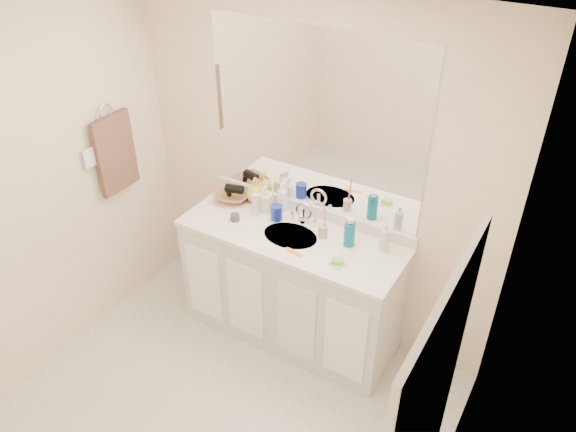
# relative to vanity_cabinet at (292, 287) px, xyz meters

# --- Properties ---
(ceiling) EXTENTS (2.60, 2.60, 0.02)m
(ceiling) POSITION_rel_vanity_cabinet_xyz_m (0.00, -1.02, 1.97)
(ceiling) COLOR white
(ceiling) RESTS_ON wall_back
(wall_back) EXTENTS (2.60, 0.02, 2.40)m
(wall_back) POSITION_rel_vanity_cabinet_xyz_m (0.00, 0.28, 0.77)
(wall_back) COLOR #FEE5C6
(wall_back) RESTS_ON floor
(wall_left) EXTENTS (0.02, 2.60, 2.40)m
(wall_left) POSITION_rel_vanity_cabinet_xyz_m (-1.30, -1.02, 0.77)
(wall_left) COLOR #FEE5C6
(wall_left) RESTS_ON floor
(wall_right) EXTENTS (0.02, 2.60, 2.40)m
(wall_right) POSITION_rel_vanity_cabinet_xyz_m (1.30, -1.02, 0.77)
(wall_right) COLOR #FEE5C6
(wall_right) RESTS_ON floor
(vanity_cabinet) EXTENTS (1.50, 0.55, 0.85)m
(vanity_cabinet) POSITION_rel_vanity_cabinet_xyz_m (0.00, 0.00, 0.00)
(vanity_cabinet) COLOR silver
(vanity_cabinet) RESTS_ON floor
(countertop) EXTENTS (1.52, 0.57, 0.03)m
(countertop) POSITION_rel_vanity_cabinet_xyz_m (0.00, 0.00, 0.44)
(countertop) COLOR white
(countertop) RESTS_ON vanity_cabinet
(backsplash) EXTENTS (1.52, 0.03, 0.08)m
(backsplash) POSITION_rel_vanity_cabinet_xyz_m (0.00, 0.26, 0.50)
(backsplash) COLOR white
(backsplash) RESTS_ON countertop
(sink_basin) EXTENTS (0.37, 0.37, 0.02)m
(sink_basin) POSITION_rel_vanity_cabinet_xyz_m (0.00, -0.02, 0.44)
(sink_basin) COLOR silver
(sink_basin) RESTS_ON countertop
(faucet) EXTENTS (0.02, 0.02, 0.11)m
(faucet) POSITION_rel_vanity_cabinet_xyz_m (0.00, 0.16, 0.51)
(faucet) COLOR silver
(faucet) RESTS_ON countertop
(mirror) EXTENTS (1.48, 0.01, 1.20)m
(mirror) POSITION_rel_vanity_cabinet_xyz_m (0.00, 0.27, 1.14)
(mirror) COLOR white
(mirror) RESTS_ON wall_back
(blue_mug) EXTENTS (0.10, 0.10, 0.11)m
(blue_mug) POSITION_rel_vanity_cabinet_xyz_m (-0.18, 0.09, 0.51)
(blue_mug) COLOR #16299C
(blue_mug) RESTS_ON countertop
(tan_cup) EXTENTS (0.07, 0.07, 0.08)m
(tan_cup) POSITION_rel_vanity_cabinet_xyz_m (0.19, 0.08, 0.50)
(tan_cup) COLOR tan
(tan_cup) RESTS_ON countertop
(toothbrush) EXTENTS (0.01, 0.04, 0.20)m
(toothbrush) POSITION_rel_vanity_cabinet_xyz_m (0.20, 0.08, 0.60)
(toothbrush) COLOR #FF43B1
(toothbrush) RESTS_ON tan_cup
(mouthwash_bottle) EXTENTS (0.08, 0.08, 0.17)m
(mouthwash_bottle) POSITION_rel_vanity_cabinet_xyz_m (0.37, 0.08, 0.54)
(mouthwash_bottle) COLOR #0A6180
(mouthwash_bottle) RESTS_ON countertop
(clear_pump_bottle) EXTENTS (0.06, 0.06, 0.15)m
(clear_pump_bottle) POSITION_rel_vanity_cabinet_xyz_m (0.58, 0.15, 0.53)
(clear_pump_bottle) COLOR silver
(clear_pump_bottle) RESTS_ON countertop
(soap_dish) EXTENTS (0.10, 0.09, 0.01)m
(soap_dish) POSITION_rel_vanity_cabinet_xyz_m (0.39, -0.13, 0.46)
(soap_dish) COLOR silver
(soap_dish) RESTS_ON countertop
(green_soap) EXTENTS (0.08, 0.06, 0.02)m
(green_soap) POSITION_rel_vanity_cabinet_xyz_m (0.39, -0.13, 0.48)
(green_soap) COLOR #79E838
(green_soap) RESTS_ON soap_dish
(orange_comb) EXTENTS (0.14, 0.05, 0.01)m
(orange_comb) POSITION_rel_vanity_cabinet_xyz_m (0.11, -0.17, 0.46)
(orange_comb) COLOR orange
(orange_comb) RESTS_ON countertop
(dark_jar) EXTENTS (0.07, 0.07, 0.05)m
(dark_jar) POSITION_rel_vanity_cabinet_xyz_m (-0.41, -0.06, 0.48)
(dark_jar) COLOR #3B3D43
(dark_jar) RESTS_ON countertop
(extra_white_bottle) EXTENTS (0.06, 0.06, 0.17)m
(extra_white_bottle) POSITION_rel_vanity_cabinet_xyz_m (-0.33, 0.07, 0.54)
(extra_white_bottle) COLOR silver
(extra_white_bottle) RESTS_ON countertop
(soap_bottle_white) EXTENTS (0.10, 0.10, 0.22)m
(soap_bottle_white) POSITION_rel_vanity_cabinet_xyz_m (-0.21, 0.22, 0.56)
(soap_bottle_white) COLOR white
(soap_bottle_white) RESTS_ON countertop
(soap_bottle_cream) EXTENTS (0.09, 0.10, 0.19)m
(soap_bottle_cream) POSITION_rel_vanity_cabinet_xyz_m (-0.30, 0.15, 0.55)
(soap_bottle_cream) COLOR #FFEFCF
(soap_bottle_cream) RESTS_ON countertop
(soap_bottle_yellow) EXTENTS (0.18, 0.18, 0.18)m
(soap_bottle_yellow) POSITION_rel_vanity_cabinet_xyz_m (-0.43, 0.22, 0.55)
(soap_bottle_yellow) COLOR #D9B354
(soap_bottle_yellow) RESTS_ON countertop
(wicker_basket) EXTENTS (0.32, 0.32, 0.06)m
(wicker_basket) POSITION_rel_vanity_cabinet_xyz_m (-0.58, 0.15, 0.49)
(wicker_basket) COLOR #9B673E
(wicker_basket) RESTS_ON countertop
(hair_dryer) EXTENTS (0.14, 0.09, 0.06)m
(hair_dryer) POSITION_rel_vanity_cabinet_xyz_m (-0.56, 0.15, 0.54)
(hair_dryer) COLOR black
(hair_dryer) RESTS_ON wicker_basket
(towel_ring) EXTENTS (0.01, 0.11, 0.11)m
(towel_ring) POSITION_rel_vanity_cabinet_xyz_m (-1.27, -0.25, 1.12)
(towel_ring) COLOR silver
(towel_ring) RESTS_ON wall_left
(hand_towel) EXTENTS (0.04, 0.32, 0.55)m
(hand_towel) POSITION_rel_vanity_cabinet_xyz_m (-1.25, -0.25, 0.82)
(hand_towel) COLOR #402A22
(hand_towel) RESTS_ON towel_ring
(switch_plate) EXTENTS (0.01, 0.08, 0.13)m
(switch_plate) POSITION_rel_vanity_cabinet_xyz_m (-1.27, -0.45, 0.88)
(switch_plate) COLOR white
(switch_plate) RESTS_ON wall_left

